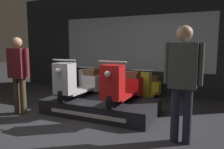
{
  "coord_description": "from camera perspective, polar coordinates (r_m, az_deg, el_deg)",
  "views": [
    {
      "loc": [
        2.38,
        -3.03,
        1.48
      ],
      "look_at": [
        0.06,
        1.89,
        0.76
      ],
      "focal_mm": 35.0,
      "sensor_mm": 36.0,
      "label": 1
    }
  ],
  "objects": [
    {
      "name": "scooter_display_right",
      "position": [
        4.5,
        2.93,
        -2.83
      ],
      "size": [
        0.55,
        1.54,
        0.9
      ],
      "color": "black",
      "rests_on": "display_platform"
    },
    {
      "name": "person_right_browsing",
      "position": [
        3.4,
        18.02,
        -0.23
      ],
      "size": [
        0.56,
        0.23,
        1.77
      ],
      "color": "#232838",
      "rests_on": "ground_plane"
    },
    {
      "name": "scooter_backrow_0",
      "position": [
        6.62,
        -4.0,
        -2.23
      ],
      "size": [
        0.55,
        1.54,
        0.9
      ],
      "color": "black",
      "rests_on": "ground_plane"
    },
    {
      "name": "display_platform",
      "position": [
        4.87,
        -2.99,
        -8.27
      ],
      "size": [
        2.41,
        1.24,
        0.31
      ],
      "color": "black",
      "rests_on": "ground_plane"
    },
    {
      "name": "scooter_display_left",
      "position": [
        5.01,
        -8.65,
        -1.85
      ],
      "size": [
        0.55,
        1.54,
        0.9
      ],
      "color": "black",
      "rests_on": "display_platform"
    },
    {
      "name": "person_left_browsing",
      "position": [
        5.08,
        -23.26,
        1.16
      ],
      "size": [
        0.57,
        0.23,
        1.66
      ],
      "color": "#473828",
      "rests_on": "ground_plane"
    },
    {
      "name": "scooter_backrow_1",
      "position": [
        6.28,
        2.39,
        -2.76
      ],
      "size": [
        0.55,
        1.54,
        0.9
      ],
      "color": "black",
      "rests_on": "ground_plane"
    },
    {
      "name": "scooter_backrow_2",
      "position": [
        6.02,
        9.42,
        -3.3
      ],
      "size": [
        0.55,
        1.54,
        0.9
      ],
      "color": "black",
      "rests_on": "ground_plane"
    },
    {
      "name": "shop_wall_back",
      "position": [
        7.04,
        5.49,
        8.47
      ],
      "size": [
        8.87,
        0.09,
        3.2
      ],
      "color": "#23282D",
      "rests_on": "ground_plane"
    },
    {
      "name": "ground_plane",
      "position": [
        4.13,
        -12.41,
        -13.67
      ],
      "size": [
        30.0,
        30.0,
        0.0
      ],
      "primitive_type": "plane",
      "color": "#2D2D33"
    }
  ]
}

